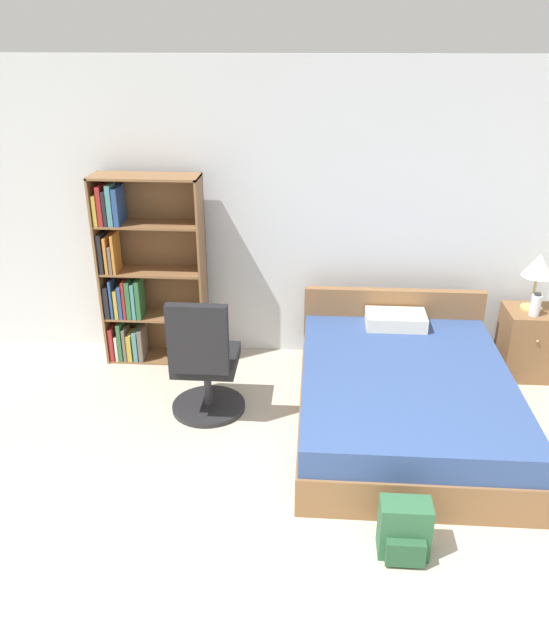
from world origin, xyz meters
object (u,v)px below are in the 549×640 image
Objects in this scene: table_lamp at (539,267)px; backpack_green at (404,531)px; bookshelf at (139,277)px; water_bottle at (536,305)px; office_chair at (204,366)px; nightstand at (527,342)px; bed at (403,395)px.

table_lamp is 2.70m from backpack_green.
backpack_green is at bearing -47.30° from bookshelf.
office_chair is at bearing -164.31° from water_bottle.
bookshelf is 2.77× the size of nightstand.
nightstand is (2.68, 0.85, -0.14)m from office_chair.
water_bottle is at bearing 58.67° from backpack_green.
bed reaches higher than nightstand.
bed is 1.43m from water_bottle.
office_chair is at bearing 135.49° from backpack_green.
nightstand is at bearing 36.21° from bed.
bed is (2.24, -0.92, -0.55)m from bookshelf.
bookshelf is 1.22m from office_chair.
water_bottle is at bearing -2.99° from bookshelf.
water_bottle reaches higher than backpack_green.
bookshelf is 2.48m from bed.
table_lamp is at bearing -0.75° from bookshelf.
bookshelf is at bearing 177.01° from water_bottle.
backpack_green is (2.10, -2.27, -0.63)m from bookshelf.
bookshelf is 1.64× the size of office_chair.
bookshelf is 3.43m from nightstand.
water_bottle is (2.65, 0.74, 0.26)m from office_chair.
table_lamp is at bearing 18.20° from office_chair.
bookshelf is 0.82× the size of bed.
office_chair is 1.68× the size of nightstand.
bed is at bearing 84.06° from backpack_green.
bookshelf is at bearing 179.25° from table_lamp.
bed is 1.53m from office_chair.
bed is 5.84× the size of backpack_green.
bed is at bearing -0.10° from office_chair.
table_lamp reaches higher than bed.
bookshelf is 3.15m from backpack_green.
office_chair is (-1.51, 0.00, 0.19)m from bed.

